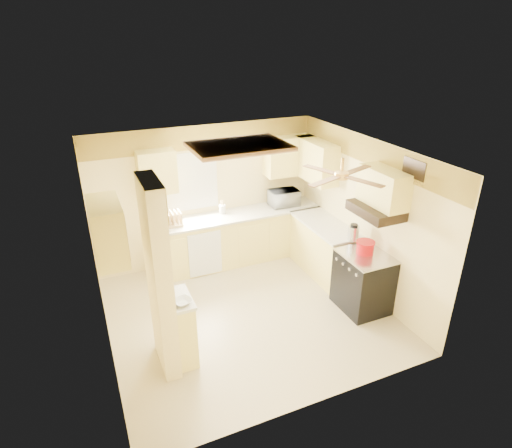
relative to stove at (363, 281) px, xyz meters
name	(u,v)px	position (x,y,z in m)	size (l,w,h in m)	color
floor	(248,313)	(-1.67, 0.55, -0.46)	(4.00, 4.00, 0.00)	tan
ceiling	(246,153)	(-1.67, 0.55, 2.04)	(4.00, 4.00, 0.00)	white
wall_back	(206,196)	(-1.67, 2.45, 0.79)	(4.00, 4.00, 0.00)	#F6DF96
wall_front	(317,316)	(-1.67, -1.35, 0.79)	(4.00, 4.00, 0.00)	#F6DF96
wall_left	(97,269)	(-3.67, 0.55, 0.79)	(3.80, 3.80, 0.00)	#F6DF96
wall_right	(364,217)	(0.33, 0.55, 0.79)	(3.80, 3.80, 0.00)	#F6DF96
wallpaper_border	(203,137)	(-1.67, 2.43, 1.84)	(4.00, 0.02, 0.40)	yellow
partition_column	(159,280)	(-3.02, 0.00, 0.79)	(0.20, 0.70, 2.50)	#F6DF96
partition_ledge	(182,330)	(-2.80, 0.00, -0.01)	(0.25, 0.55, 0.90)	#FFEB7C
ledge_top	(180,299)	(-2.80, 0.00, 0.46)	(0.28, 0.58, 0.04)	silver
lower_cabinets_back	(239,238)	(-1.17, 2.15, -0.01)	(3.00, 0.60, 0.90)	#FFEB7C
lower_cabinets_right	(324,249)	(0.03, 1.15, -0.01)	(0.60, 1.40, 0.90)	#FFEB7C
countertop_back	(239,215)	(-1.17, 2.14, 0.46)	(3.04, 0.64, 0.04)	silver
countertop_right	(326,225)	(0.02, 1.15, 0.46)	(0.64, 1.44, 0.04)	silver
dishwasher_panel	(205,254)	(-1.92, 1.84, -0.03)	(0.58, 0.02, 0.80)	white
window	(191,182)	(-1.92, 2.44, 1.09)	(0.92, 0.02, 1.02)	white
upper_cab_back_left	(157,172)	(-2.52, 2.27, 1.39)	(0.60, 0.35, 0.70)	#FFEB7C
upper_cab_back_right	(289,156)	(-0.12, 2.27, 1.39)	(0.90, 0.35, 0.70)	#FFEB7C
upper_cab_right	(316,161)	(0.16, 1.80, 1.39)	(0.35, 1.00, 0.70)	#FFEB7C
upper_cab_left_wall	(107,231)	(-3.49, 0.30, 1.39)	(0.35, 0.75, 0.70)	#FFEB7C
upper_cab_over_stove	(383,187)	(0.16, 0.00, 1.49)	(0.35, 0.76, 0.52)	#FFEB7C
stove	(363,281)	(0.00, 0.00, 0.00)	(0.68, 0.77, 0.92)	black
range_hood	(376,210)	(0.07, 0.00, 1.16)	(0.50, 0.76, 0.14)	black
poster_menu	(164,233)	(-2.91, 0.00, 1.39)	(0.02, 0.42, 0.57)	black
poster_nashville	(169,282)	(-2.91, 0.00, 0.74)	(0.02, 0.42, 0.57)	black
ceiling_light_panel	(239,147)	(-1.57, 1.05, 2.00)	(1.35, 0.95, 0.06)	brown
ceiling_fan	(341,175)	(-0.67, -0.15, 1.83)	(1.15, 1.15, 0.26)	gold
vent_grate	(414,169)	(0.31, -0.35, 1.84)	(0.02, 0.40, 0.25)	black
microwave	(284,198)	(-0.25, 2.17, 0.63)	(0.54, 0.36, 0.30)	white
bowl	(183,302)	(-2.79, -0.14, 0.51)	(0.22, 0.22, 0.05)	white
dutch_oven	(365,247)	(0.02, 0.07, 0.55)	(0.28, 0.28, 0.19)	#AC090E
kettle	(353,233)	(0.09, 0.46, 0.60)	(0.17, 0.17, 0.26)	silver
dish_rack	(170,221)	(-2.41, 2.14, 0.56)	(0.41, 0.31, 0.23)	#DDBE7F
utensil_crock	(222,209)	(-1.43, 2.27, 0.56)	(0.12, 0.12, 0.24)	white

